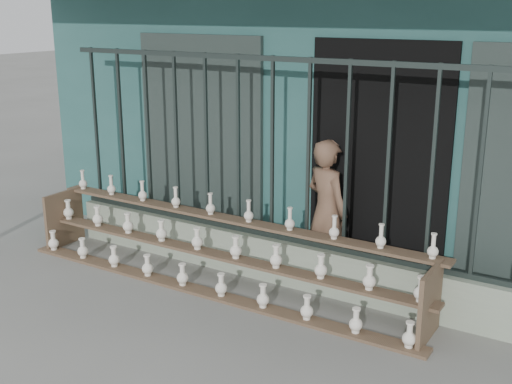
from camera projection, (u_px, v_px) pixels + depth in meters
The scene contains 6 objects.
ground at pixel (195, 331), 5.51m from camera, with size 60.00×60.00×0.00m, color slate.
workshop_building at pixel (383, 90), 8.52m from camera, with size 7.40×6.60×3.21m.
parapet_wall at pixel (271, 258), 6.51m from camera, with size 5.00×0.20×0.45m, color #96A38C.
security_fence at pixel (272, 150), 6.20m from camera, with size 5.00×0.04×1.80m.
shelf_rack at pixel (215, 251), 6.34m from camera, with size 4.50×0.68×0.85m.
elderly_woman at pixel (327, 211), 6.37m from camera, with size 0.53×0.35×1.46m, color brown.
Camera 1 is at (3.04, -3.95, 2.68)m, focal length 45.00 mm.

